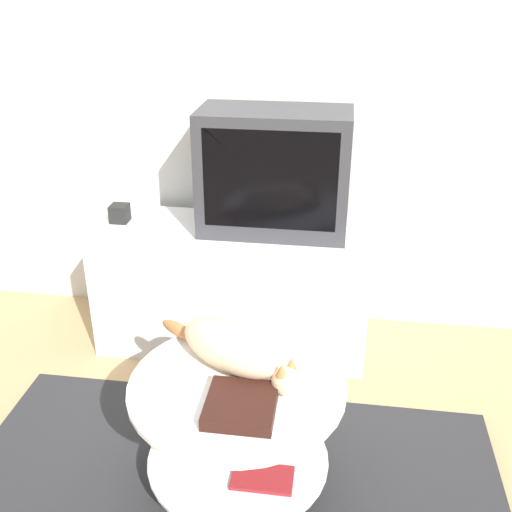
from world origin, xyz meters
TOP-DOWN VIEW (x-y plane):
  - ground_plane at (0.00, 0.00)m, footprint 12.00×12.00m
  - wall_back at (0.00, 1.29)m, footprint 8.00×0.05m
  - rug at (0.00, 0.00)m, footprint 1.93×1.09m
  - tv_stand at (-0.15, 0.97)m, footprint 1.25×0.47m
  - tv at (0.04, 1.00)m, footprint 0.65×0.34m
  - speaker at (-0.68, 0.99)m, footprint 0.08×0.08m
  - coffee_table at (0.03, 0.05)m, footprint 0.70×0.70m
  - dvd_box at (0.07, -0.09)m, footprint 0.21×0.21m
  - cat at (0.01, 0.13)m, footprint 0.54×0.38m

SIDE VIEW (x-z plane):
  - ground_plane at x=0.00m, z-range 0.00..0.00m
  - rug at x=0.00m, z-range 0.00..0.02m
  - tv_stand at x=-0.15m, z-range 0.00..0.60m
  - coffee_table at x=0.03m, z-range 0.08..0.53m
  - dvd_box at x=0.07m, z-range 0.47..0.51m
  - cat at x=0.01m, z-range 0.46..0.61m
  - speaker at x=-0.68m, z-range 0.60..0.68m
  - tv at x=0.04m, z-range 0.60..1.14m
  - wall_back at x=0.00m, z-range 0.00..2.60m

